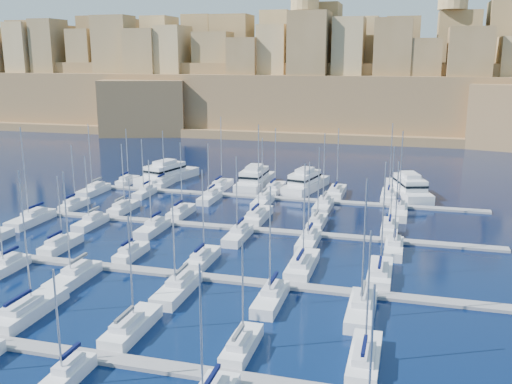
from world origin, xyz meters
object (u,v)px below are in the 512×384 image
(sailboat_4, at_px, (242,346))
(motor_yacht_b, at_px, (255,179))
(motor_yacht_d, at_px, (409,188))
(motor_yacht_c, at_px, (305,182))
(motor_yacht_a, at_px, (167,174))
(sailboat_2, at_px, (28,310))

(sailboat_4, bearing_deg, motor_yacht_b, 104.34)
(motor_yacht_d, bearing_deg, motor_yacht_c, -177.93)
(motor_yacht_c, distance_m, motor_yacht_d, 21.66)
(motor_yacht_b, xyz_separation_m, motor_yacht_c, (11.50, -0.46, 0.00))
(motor_yacht_c, bearing_deg, motor_yacht_a, 178.46)
(sailboat_2, xyz_separation_m, motor_yacht_d, (40.39, 69.77, 0.94))
(sailboat_2, bearing_deg, motor_yacht_b, 84.05)
(motor_yacht_c, height_order, motor_yacht_d, same)
(motor_yacht_c, bearing_deg, sailboat_4, -84.63)
(motor_yacht_a, relative_size, motor_yacht_c, 1.12)
(motor_yacht_b, bearing_deg, motor_yacht_c, -2.30)
(sailboat_4, xyz_separation_m, motor_yacht_b, (-18.12, 70.86, 1.01))
(motor_yacht_c, relative_size, motor_yacht_d, 0.91)
(sailboat_4, xyz_separation_m, motor_yacht_c, (-6.61, 70.40, 1.01))
(motor_yacht_a, relative_size, motor_yacht_d, 1.01)
(motor_yacht_b, bearing_deg, motor_yacht_a, 178.86)
(sailboat_2, xyz_separation_m, motor_yacht_b, (7.24, 69.45, 0.94))
(motor_yacht_b, height_order, motor_yacht_c, same)
(motor_yacht_d, bearing_deg, sailboat_4, -101.93)
(sailboat_2, xyz_separation_m, motor_yacht_a, (-14.22, 69.87, 0.94))
(motor_yacht_a, distance_m, motor_yacht_c, 32.97)
(motor_yacht_b, height_order, motor_yacht_d, same)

